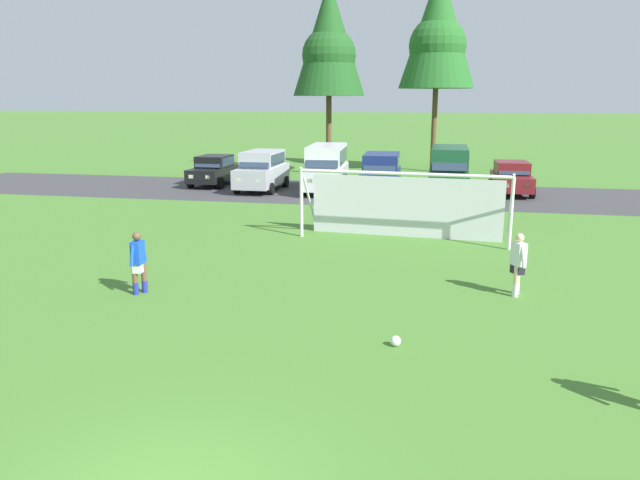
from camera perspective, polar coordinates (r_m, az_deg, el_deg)
The scene contains 14 objects.
ground_plane at distance 21.69m, azimuth 2.48°, elevation 0.07°, with size 400.00×400.00×0.00m, color #477A2D.
parking_lot_strip at distance 32.37m, azimuth 5.51°, elevation 4.45°, with size 52.00×8.40×0.01m, color #3D3D3F.
soccer_ball at distance 12.58m, azimuth 7.22°, elevation -9.51°, with size 0.22×0.22×0.22m.
soccer_goal at distance 21.86m, azimuth 8.05°, elevation 3.51°, with size 7.54×2.50×2.57m.
player_striker_near at distance 16.17m, azimuth 18.30°, elevation -2.22°, with size 0.39×0.72×1.64m.
player_defender_far at distance 16.19m, azimuth -16.88°, elevation -2.10°, with size 0.30×0.74×1.64m.
parked_car_slot_far_left at distance 35.72m, azimuth -10.04°, elevation 6.55°, with size 2.09×4.23×1.72m.
parked_car_slot_left at distance 33.34m, azimuth -5.53°, elevation 6.63°, with size 2.21×4.64×2.16m.
parked_car_slot_center_left at distance 32.57m, azimuth 0.64°, elevation 6.94°, with size 2.41×4.91×2.52m.
parked_car_slot_center at distance 31.72m, azimuth 5.83°, elevation 6.29°, with size 2.25×4.66×2.16m.
parked_car_slot_center_right at distance 31.98m, azimuth 12.16°, elevation 6.53°, with size 2.21×4.81×2.52m.
parked_car_slot_right at distance 33.43m, azimuth 17.75°, elevation 5.67°, with size 2.12×4.24×1.72m.
tree_left_edge at distance 40.02m, azimuth 0.87°, elevation 18.33°, with size 4.61×4.61×12.29m.
tree_mid_left at distance 42.70m, azimuth 11.17°, elevation 18.90°, with size 5.06×5.06×13.49m.
Camera 1 is at (3.24, -5.86, 4.97)m, focal length 33.64 mm.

